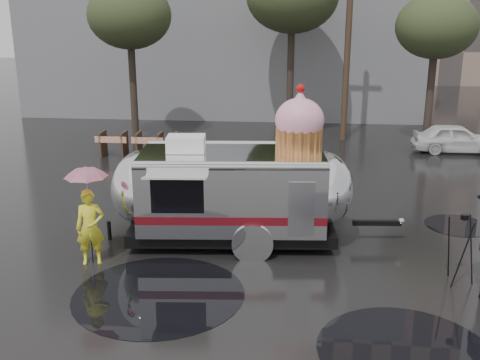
# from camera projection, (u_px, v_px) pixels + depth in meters

# --- Properties ---
(ground) EXTENTS (120.00, 120.00, 0.00)m
(ground) POSITION_uv_depth(u_px,v_px,m) (277.00, 269.00, 12.82)
(ground) COLOR black
(ground) RESTS_ON ground
(puddles) EXTENTS (11.50, 8.72, 0.01)m
(puddles) POSITION_uv_depth(u_px,v_px,m) (308.00, 303.00, 11.30)
(puddles) COLOR black
(puddles) RESTS_ON ground
(utility_pole) EXTENTS (1.60, 0.28, 9.00)m
(utility_pole) POSITION_uv_depth(u_px,v_px,m) (348.00, 37.00, 24.60)
(utility_pole) COLOR #473323
(utility_pole) RESTS_ON ground
(tree_left) EXTENTS (3.64, 3.64, 6.95)m
(tree_left) POSITION_uv_depth(u_px,v_px,m) (129.00, 16.00, 24.32)
(tree_left) COLOR #382D26
(tree_left) RESTS_ON ground
(tree_right) EXTENTS (3.36, 3.36, 6.42)m
(tree_right) POSITION_uv_depth(u_px,v_px,m) (436.00, 27.00, 23.19)
(tree_right) COLOR #382D26
(tree_right) RESTS_ON ground
(barricade_row) EXTENTS (4.30, 0.80, 1.00)m
(barricade_row) POSITION_uv_depth(u_px,v_px,m) (150.00, 144.00, 22.70)
(barricade_row) COLOR #473323
(barricade_row) RESTS_ON ground
(airstream_trailer) EXTENTS (7.57, 3.27, 4.08)m
(airstream_trailer) POSITION_uv_depth(u_px,v_px,m) (236.00, 188.00, 14.02)
(airstream_trailer) COLOR silver
(airstream_trailer) RESTS_ON ground
(person_left) EXTENTS (0.73, 0.59, 1.78)m
(person_left) POSITION_uv_depth(u_px,v_px,m) (90.00, 227.00, 12.90)
(person_left) COLOR yellow
(person_left) RESTS_ON ground
(umbrella_pink) EXTENTS (1.18, 1.18, 2.35)m
(umbrella_pink) POSITION_uv_depth(u_px,v_px,m) (87.00, 183.00, 12.60)
(umbrella_pink) COLOR pink
(umbrella_pink) RESTS_ON ground
(tripod) EXTENTS (0.64, 0.60, 1.57)m
(tripod) POSITION_uv_depth(u_px,v_px,m) (462.00, 242.00, 11.93)
(tripod) COLOR black
(tripod) RESTS_ON ground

